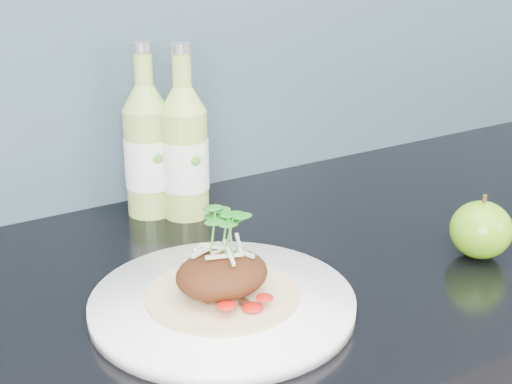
{
  "coord_description": "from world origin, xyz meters",
  "views": [
    {
      "loc": [
        -0.44,
        1.03,
        1.28
      ],
      "look_at": [
        -0.04,
        1.68,
        1.0
      ],
      "focal_mm": 50.0,
      "sensor_mm": 36.0,
      "label": 1
    }
  ],
  "objects_px": {
    "cider_bottle_right": "(185,153)",
    "dinner_plate": "(223,303)",
    "cider_bottle_left": "(148,151)",
    "green_apple": "(481,230)"
  },
  "relations": [
    {
      "from": "cider_bottle_right",
      "to": "dinner_plate",
      "type": "bearing_deg",
      "value": -95.3
    },
    {
      "from": "green_apple",
      "to": "cider_bottle_left",
      "type": "xyz_separation_m",
      "value": [
        -0.28,
        0.35,
        0.06
      ]
    },
    {
      "from": "cider_bottle_left",
      "to": "cider_bottle_right",
      "type": "height_order",
      "value": "same"
    },
    {
      "from": "green_apple",
      "to": "dinner_plate",
      "type": "bearing_deg",
      "value": 170.82
    },
    {
      "from": "dinner_plate",
      "to": "cider_bottle_left",
      "type": "height_order",
      "value": "cider_bottle_left"
    },
    {
      "from": "dinner_plate",
      "to": "cider_bottle_right",
      "type": "bearing_deg",
      "value": 70.92
    },
    {
      "from": "green_apple",
      "to": "cider_bottle_right",
      "type": "height_order",
      "value": "cider_bottle_right"
    },
    {
      "from": "green_apple",
      "to": "cider_bottle_left",
      "type": "height_order",
      "value": "cider_bottle_left"
    },
    {
      "from": "cider_bottle_right",
      "to": "cider_bottle_left",
      "type": "bearing_deg",
      "value": 152.21
    },
    {
      "from": "green_apple",
      "to": "cider_bottle_left",
      "type": "distance_m",
      "value": 0.45
    }
  ]
}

